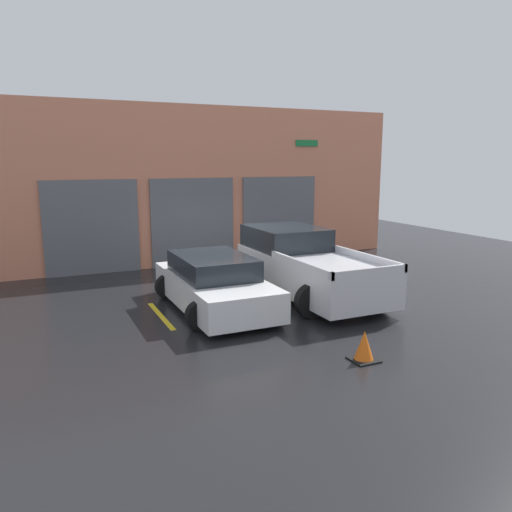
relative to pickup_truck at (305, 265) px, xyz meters
The scene contains 8 objects.
ground_plane 2.44m from the pickup_truck, 124.81° to the left, with size 28.00×28.00×0.00m, color black.
shophouse_building 5.65m from the pickup_truck, 104.34° to the left, with size 15.11×0.68×5.31m.
pickup_truck is the anchor object (origin of this frame).
sedan_white 2.65m from the pickup_truck, behind, with size 2.23×4.27×1.29m.
parking_stripe_far_left 4.04m from the pickup_truck, behind, with size 0.12×2.20×0.01m, color gold.
parking_stripe_left 1.56m from the pickup_truck, 167.98° to the right, with size 0.12×2.20×0.01m, color gold.
parking_stripe_centre 1.56m from the pickup_truck, 12.02° to the right, with size 0.12×2.20×0.01m, color gold.
traffic_cone 4.57m from the pickup_truck, 106.62° to the right, with size 0.47×0.47×0.55m.
Camera 1 is at (-5.21, -13.05, 3.51)m, focal length 35.00 mm.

